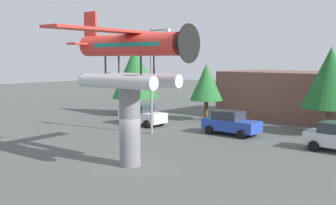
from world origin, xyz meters
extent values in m
plane|color=#515651|center=(0.00, 0.00, 0.00)|extent=(140.00, 140.00, 0.00)
cylinder|color=slate|center=(0.00, 0.00, 2.04)|extent=(1.10, 1.10, 4.09)
cylinder|color=silver|center=(0.08, -1.00, 4.44)|extent=(4.84, 1.07, 0.70)
cylinder|color=#333338|center=(1.23, -0.41, 5.24)|extent=(0.11, 0.11, 0.90)
cylinder|color=#333338|center=(-1.16, -0.59, 5.24)|extent=(0.11, 0.11, 0.90)
cylinder|color=silver|center=(-0.08, 1.00, 4.44)|extent=(4.84, 1.07, 0.70)
cylinder|color=#333338|center=(1.16, 0.59, 5.24)|extent=(0.11, 0.11, 0.90)
cylinder|color=#333338|center=(-1.23, 0.41, 5.24)|extent=(0.11, 0.11, 0.90)
cylinder|color=red|center=(0.00, 0.00, 6.24)|extent=(6.27, 1.57, 1.10)
cube|color=teal|center=(0.20, 0.02, 6.24)|extent=(4.41, 1.47, 0.20)
cone|color=#262628|center=(3.24, 0.25, 6.24)|extent=(0.77, 0.93, 0.88)
cylinder|color=black|center=(3.64, 0.28, 6.24)|extent=(0.18, 1.80, 1.80)
cube|color=red|center=(0.40, 0.03, 6.85)|extent=(1.90, 10.45, 0.12)
cube|color=red|center=(-2.79, -0.22, 6.34)|extent=(0.91, 2.85, 0.10)
cube|color=red|center=(-2.79, -0.22, 7.44)|extent=(0.91, 0.19, 1.30)
cube|color=white|center=(-8.63, 9.62, 0.72)|extent=(4.20, 1.70, 0.80)
cube|color=#2D333D|center=(-8.88, 9.62, 1.44)|extent=(2.00, 1.56, 0.64)
cylinder|color=black|center=(-7.28, 8.72, 0.32)|extent=(0.64, 0.22, 0.64)
cylinder|color=black|center=(-7.28, 10.52, 0.32)|extent=(0.64, 0.22, 0.64)
cylinder|color=black|center=(-9.98, 8.72, 0.32)|extent=(0.64, 0.22, 0.64)
cylinder|color=black|center=(-9.98, 10.52, 0.32)|extent=(0.64, 0.22, 0.64)
cube|color=#2847B7|center=(-0.64, 10.79, 0.72)|extent=(4.20, 1.70, 0.80)
cube|color=#2D333D|center=(-0.89, 10.79, 1.44)|extent=(2.00, 1.56, 0.64)
cylinder|color=black|center=(0.71, 9.89, 0.32)|extent=(0.64, 0.22, 0.64)
cylinder|color=black|center=(0.71, 11.69, 0.32)|extent=(0.64, 0.22, 0.64)
cylinder|color=black|center=(-1.99, 9.89, 0.32)|extent=(0.64, 0.22, 0.64)
cylinder|color=black|center=(-1.99, 11.69, 0.32)|extent=(0.64, 0.22, 0.64)
cylinder|color=black|center=(5.96, 9.49, 0.32)|extent=(0.64, 0.22, 0.64)
cylinder|color=black|center=(5.96, 11.29, 0.32)|extent=(0.64, 0.22, 0.64)
cylinder|color=gray|center=(-5.30, 7.23, 3.84)|extent=(0.18, 0.18, 7.68)
cylinder|color=gray|center=(-4.50, 7.23, 7.58)|extent=(1.60, 0.12, 0.12)
cube|color=silver|center=(-3.80, 7.23, 7.53)|extent=(0.50, 0.28, 0.20)
cube|color=brown|center=(0.00, 22.00, 2.17)|extent=(14.10, 7.75, 4.34)
cylinder|color=brown|center=(-13.54, 13.66, 0.85)|extent=(0.36, 0.36, 1.70)
cone|color=#287033|center=(-13.54, 13.66, 4.25)|extent=(4.60, 4.60, 5.11)
cylinder|color=brown|center=(-6.04, 15.15, 0.92)|extent=(0.36, 0.36, 1.85)
cone|color=#287033|center=(-6.04, 15.15, 3.48)|extent=(2.94, 2.94, 3.27)
cylinder|color=brown|center=(4.66, 15.62, 0.97)|extent=(0.36, 0.36, 1.95)
cone|color=#1E6028|center=(4.66, 15.62, 4.19)|extent=(4.04, 4.04, 4.49)
camera|label=1|loc=(15.01, -14.25, 5.55)|focal=43.22mm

